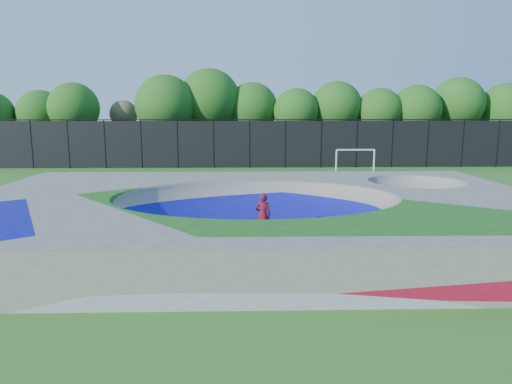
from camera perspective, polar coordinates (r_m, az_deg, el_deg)
The scene contains 7 objects.
ground at distance 17.77m, azimuth -0.00°, elevation -5.18°, with size 120.00×120.00×0.00m, color #29661C.
skate_deck at distance 17.59m, azimuth -0.00°, elevation -2.82°, with size 22.00×14.00×1.50m, color gray.
skater at distance 17.19m, azimuth 0.88°, elevation -2.89°, with size 0.60×0.39×1.64m, color red.
skateboard at distance 17.39m, azimuth 0.87°, elevation -5.44°, with size 0.78×0.22×0.05m, color black.
soccer_goal at distance 34.61m, azimuth 12.31°, elevation 4.28°, with size 2.94×0.12×1.94m.
fence at distance 38.24m, azimuth -0.80°, elevation 6.17°, with size 48.09×0.09×4.04m.
treeline at distance 43.24m, azimuth 1.21°, elevation 10.49°, with size 53.16×7.35×8.65m.
Camera 1 is at (-0.43, -17.15, 4.66)m, focal length 32.00 mm.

